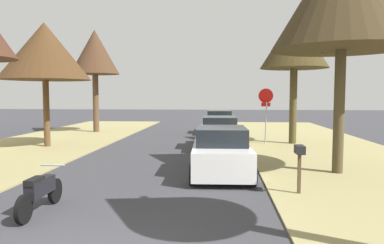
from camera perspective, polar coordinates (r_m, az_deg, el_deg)
The scene contains 9 objects.
stop_sign_far at distance 19.59m, azimuth 11.57°, elevation 2.86°, with size 0.81×0.53×2.95m.
street_tree_right_mid_b at distance 20.12m, azimuth 15.86°, elevation 12.02°, with size 3.55×3.55×6.82m.
street_tree_left_mid_b at distance 19.63m, azimuth -22.23°, elevation 10.25°, with size 4.44×4.44×6.16m.
street_tree_left_far at distance 26.31m, azimuth -15.09°, elevation 10.47°, with size 3.32×3.32×7.08m.
parked_sedan_white at distance 12.16m, azimuth 4.59°, elevation -4.76°, with size 2.08×4.46×1.57m.
parked_sedan_tan at distance 17.99m, azimuth 4.31°, elevation -1.81°, with size 2.08×4.46×1.57m.
parked_sedan_green at distance 24.99m, azimuth 4.28°, elevation -0.10°, with size 2.08×4.46×1.57m.
parked_motorcycle at distance 8.88m, azimuth -22.84°, elevation -10.05°, with size 0.60×2.05×0.97m.
curbside_mailbox at distance 9.89m, azimuth 16.62°, elevation -5.06°, with size 0.22×0.44×1.27m.
Camera 1 is at (2.31, -4.64, 2.63)m, focal length 33.81 mm.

